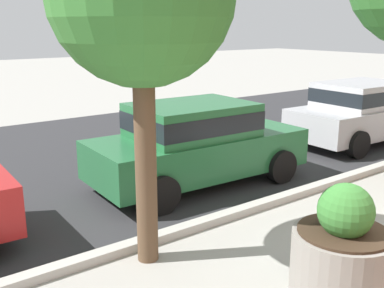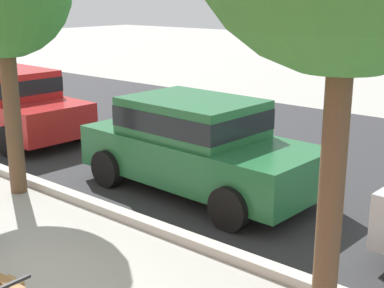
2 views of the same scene
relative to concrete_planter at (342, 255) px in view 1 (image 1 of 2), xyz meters
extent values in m
cube|color=#2D2D30|center=(1.33, 6.94, -0.51)|extent=(60.00, 9.00, 0.01)
cube|color=#B2AFA8|center=(1.33, 2.34, -0.45)|extent=(60.00, 0.20, 0.12)
cylinder|color=black|center=(0.58, -0.18, -0.29)|extent=(0.04, 0.04, 0.45)
cylinder|color=gray|center=(0.00, 0.00, -0.13)|extent=(1.10, 1.10, 0.77)
cylinder|color=#38281C|center=(0.00, 0.00, 0.27)|extent=(0.99, 0.99, 0.03)
sphere|color=#387A33|center=(0.00, 0.00, 0.51)|extent=(0.60, 0.60, 0.60)
cylinder|color=brown|center=(-1.25, 2.01, 0.76)|extent=(0.27, 0.27, 2.54)
cube|color=#236638|center=(1.06, 3.94, 0.10)|extent=(4.16, 1.86, 0.70)
cube|color=#236638|center=(0.91, 3.95, 0.75)|extent=(2.19, 1.64, 0.60)
cube|color=black|center=(0.91, 3.95, 0.75)|extent=(2.20, 1.66, 0.33)
cylinder|color=black|center=(2.42, 4.74, -0.19)|extent=(0.65, 0.24, 0.64)
cylinder|color=black|center=(2.36, 3.04, -0.19)|extent=(0.65, 0.24, 0.64)
cylinder|color=black|center=(-0.24, 4.84, -0.19)|extent=(0.65, 0.24, 0.64)
cylinder|color=black|center=(-0.30, 3.15, -0.19)|extent=(0.65, 0.24, 0.64)
cube|color=#B7B7BC|center=(6.36, 3.94, 0.10)|extent=(4.16, 1.86, 0.70)
cube|color=#B7B7BC|center=(6.21, 3.95, 0.75)|extent=(2.19, 1.64, 0.60)
cube|color=black|center=(6.21, 3.95, 0.75)|extent=(2.20, 1.66, 0.33)
cylinder|color=black|center=(7.72, 4.74, -0.19)|extent=(0.65, 0.24, 0.64)
cylinder|color=black|center=(5.06, 4.84, -0.19)|extent=(0.65, 0.24, 0.64)
cylinder|color=black|center=(4.99, 3.15, -0.19)|extent=(0.65, 0.24, 0.64)
camera|label=1|loc=(-4.02, -2.66, 2.42)|focal=43.02mm
camera|label=2|loc=(6.49, -2.66, 2.66)|focal=50.82mm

